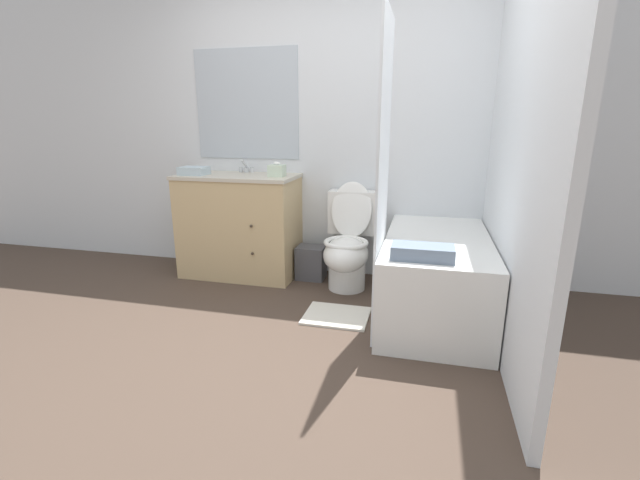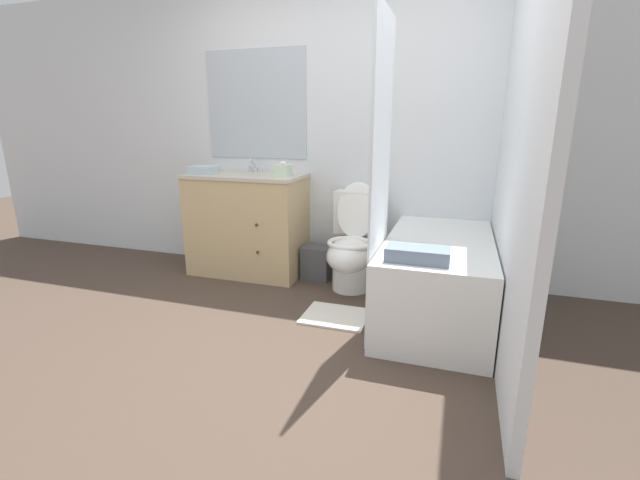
% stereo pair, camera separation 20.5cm
% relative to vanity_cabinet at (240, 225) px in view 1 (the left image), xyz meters
% --- Properties ---
extents(ground_plane, '(14.00, 14.00, 0.00)m').
position_rel_vanity_cabinet_xyz_m(ground_plane, '(0.77, -1.33, -0.46)').
color(ground_plane, '#47382D').
extents(wall_back, '(8.00, 0.06, 2.50)m').
position_rel_vanity_cabinet_xyz_m(wall_back, '(0.76, 0.29, 0.79)').
color(wall_back, silver).
rests_on(wall_back, ground_plane).
extents(wall_right, '(0.05, 2.59, 2.50)m').
position_rel_vanity_cabinet_xyz_m(wall_right, '(2.07, -0.54, 0.79)').
color(wall_right, silver).
rests_on(wall_right, ground_plane).
extents(vanity_cabinet, '(1.02, 0.56, 0.90)m').
position_rel_vanity_cabinet_xyz_m(vanity_cabinet, '(0.00, 0.00, 0.00)').
color(vanity_cabinet, tan).
rests_on(vanity_cabinet, ground_plane).
extents(sink_faucet, '(0.14, 0.12, 0.12)m').
position_rel_vanity_cabinet_xyz_m(sink_faucet, '(-0.00, 0.19, 0.48)').
color(sink_faucet, silver).
rests_on(sink_faucet, vanity_cabinet).
extents(toilet, '(0.42, 0.67, 0.86)m').
position_rel_vanity_cabinet_xyz_m(toilet, '(0.99, -0.07, -0.10)').
color(toilet, white).
rests_on(toilet, ground_plane).
extents(bathtub, '(0.70, 1.39, 0.56)m').
position_rel_vanity_cabinet_xyz_m(bathtub, '(1.69, -0.43, -0.17)').
color(bathtub, white).
rests_on(bathtub, ground_plane).
extents(shower_curtain, '(0.01, 0.59, 1.95)m').
position_rel_vanity_cabinet_xyz_m(shower_curtain, '(1.32, -0.76, 0.52)').
color(shower_curtain, white).
rests_on(shower_curtain, ground_plane).
extents(wastebasket, '(0.24, 0.20, 0.29)m').
position_rel_vanity_cabinet_xyz_m(wastebasket, '(0.64, 0.04, -0.31)').
color(wastebasket, '#4C4C51').
rests_on(wastebasket, ground_plane).
extents(tissue_box, '(0.13, 0.11, 0.12)m').
position_rel_vanity_cabinet_xyz_m(tissue_box, '(0.37, -0.04, 0.49)').
color(tissue_box, silver).
rests_on(tissue_box, vanity_cabinet).
extents(hand_towel_folded, '(0.23, 0.18, 0.07)m').
position_rel_vanity_cabinet_xyz_m(hand_towel_folded, '(-0.36, -0.09, 0.47)').
color(hand_towel_folded, silver).
rests_on(hand_towel_folded, vanity_cabinet).
extents(bath_towel_folded, '(0.36, 0.19, 0.08)m').
position_rel_vanity_cabinet_xyz_m(bath_towel_folded, '(1.59, -0.96, 0.15)').
color(bath_towel_folded, slate).
rests_on(bath_towel_folded, bathtub).
extents(bath_mat, '(0.45, 0.37, 0.02)m').
position_rel_vanity_cabinet_xyz_m(bath_mat, '(1.02, -0.68, -0.45)').
color(bath_mat, silver).
rests_on(bath_mat, ground_plane).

